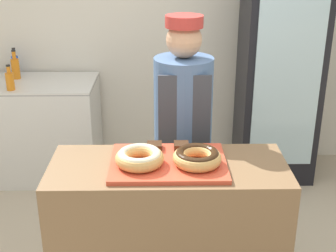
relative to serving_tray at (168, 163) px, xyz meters
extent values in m
cube|color=silver|center=(0.00, 2.13, 0.38)|extent=(8.00, 0.06, 2.70)
cube|color=brown|center=(0.00, 0.00, -0.49)|extent=(1.26, 0.52, 0.96)
cube|color=#D84C33|center=(0.00, 0.00, 0.00)|extent=(0.60, 0.44, 0.02)
torus|color=tan|center=(-0.15, -0.04, 0.05)|extent=(0.25, 0.25, 0.07)
torus|color=beige|center=(-0.15, -0.04, 0.07)|extent=(0.22, 0.22, 0.04)
torus|color=tan|center=(0.15, -0.04, 0.05)|extent=(0.25, 0.25, 0.07)
torus|color=#331E0F|center=(0.15, -0.04, 0.07)|extent=(0.22, 0.22, 0.04)
cube|color=#382111|center=(-0.07, 0.15, 0.03)|extent=(0.08, 0.08, 0.03)
cube|color=#382111|center=(0.07, 0.15, 0.03)|extent=(0.08, 0.08, 0.03)
cylinder|color=#4C4C51|center=(0.10, 0.57, -0.58)|extent=(0.26, 0.26, 0.80)
cylinder|color=#4C6B99|center=(0.10, 0.57, 0.12)|extent=(0.37, 0.37, 0.60)
cube|color=#383D47|center=(0.10, 0.40, -0.27)|extent=(0.31, 0.02, 1.26)
sphere|color=tan|center=(0.10, 0.57, 0.53)|extent=(0.22, 0.22, 0.22)
cylinder|color=#B2332D|center=(0.10, 0.57, 0.64)|extent=(0.23, 0.23, 0.07)
cube|color=black|center=(0.99, 1.74, -0.02)|extent=(0.66, 0.56, 1.92)
cube|color=silver|center=(0.99, 1.45, 0.02)|extent=(0.54, 0.02, 1.53)
cube|color=silver|center=(-1.14, 1.74, -0.53)|extent=(1.05, 0.65, 0.90)
cube|color=gray|center=(-1.14, 1.74, -0.10)|extent=(1.05, 0.65, 0.01)
cylinder|color=orange|center=(-1.33, 1.85, 0.01)|extent=(0.07, 0.07, 0.18)
cylinder|color=orange|center=(-1.33, 1.85, 0.13)|extent=(0.03, 0.03, 0.07)
cylinder|color=black|center=(-1.33, 1.85, 0.17)|extent=(0.04, 0.04, 0.01)
cylinder|color=#1E4CB2|center=(-1.37, 2.00, 0.01)|extent=(0.06, 0.06, 0.17)
cylinder|color=#1E4CB2|center=(-1.37, 2.00, 0.12)|extent=(0.03, 0.03, 0.07)
cylinder|color=black|center=(-1.37, 2.00, 0.16)|extent=(0.03, 0.03, 0.01)
cylinder|color=orange|center=(-1.28, 1.52, -0.01)|extent=(0.07, 0.07, 0.14)
cylinder|color=orange|center=(-1.28, 1.52, 0.09)|extent=(0.03, 0.03, 0.06)
cylinder|color=black|center=(-1.28, 1.52, 0.13)|extent=(0.03, 0.03, 0.01)
camera|label=1|loc=(-0.04, -2.19, 1.10)|focal=50.00mm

